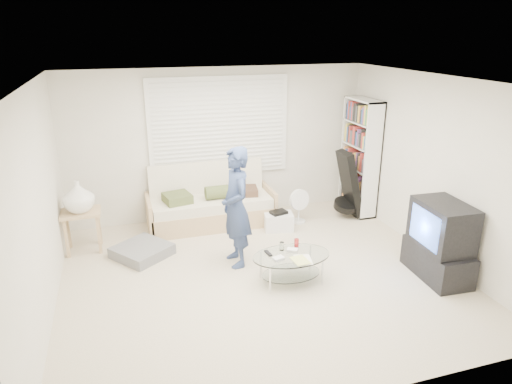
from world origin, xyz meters
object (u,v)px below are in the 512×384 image
object	(u,v)px
coffee_table	(291,260)
bookshelf	(360,157)
tv_unit	(440,242)
futon_sofa	(211,205)

from	to	relation	value
coffee_table	bookshelf	bearing A→B (deg)	43.83
bookshelf	tv_unit	size ratio (longest dim) A/B	1.95
tv_unit	coffee_table	bearing A→B (deg)	166.83
futon_sofa	coffee_table	bearing A→B (deg)	-74.29
bookshelf	coffee_table	size ratio (longest dim) A/B	1.96
coffee_table	futon_sofa	bearing A→B (deg)	105.71
bookshelf	coffee_table	world-z (taller)	bookshelf
bookshelf	tv_unit	xyz separation A→B (m)	(-0.13, -2.35, -0.50)
futon_sofa	bookshelf	size ratio (longest dim) A/B	1.03
futon_sofa	coffee_table	xyz separation A→B (m)	(0.59, -2.11, -0.03)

